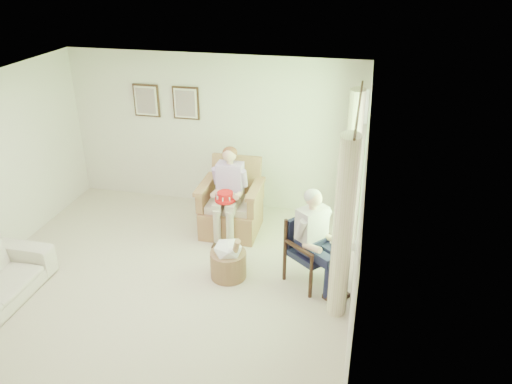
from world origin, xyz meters
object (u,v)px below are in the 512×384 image
at_px(wood_armchair, 314,246).
at_px(person_dark, 313,234).
at_px(person_wicker, 229,187).
at_px(red_hat, 225,197).
at_px(wicker_armchair, 232,209).
at_px(hatbox, 228,259).

distance_m(wood_armchair, person_dark, 0.32).
distance_m(person_wicker, person_dark, 1.73).
height_order(person_wicker, red_hat, person_wicker).
xyz_separation_m(wicker_armchair, red_hat, (0.00, -0.35, 0.39)).
relative_size(wicker_armchair, hatbox, 1.58).
relative_size(wicker_armchair, person_wicker, 0.82).
height_order(person_dark, hatbox, person_dark).
distance_m(wicker_armchair, person_dark, 1.86).
bearing_deg(person_wicker, wood_armchair, -31.63).
height_order(wicker_armchair, hatbox, wicker_armchair).
height_order(person_dark, red_hat, person_dark).
height_order(wicker_armchair, red_hat, wicker_armchair).
height_order(red_hat, hatbox, red_hat).
relative_size(person_dark, hatbox, 1.83).
height_order(wood_armchair, hatbox, wood_armchair).
bearing_deg(wood_armchair, hatbox, 140.33).
bearing_deg(person_dark, wicker_armchair, 89.09).
bearing_deg(hatbox, person_dark, 4.33).
bearing_deg(red_hat, hatbox, -72.25).
height_order(person_wicker, hatbox, person_wicker).
relative_size(person_dark, red_hat, 4.34).
bearing_deg(red_hat, person_dark, -29.73).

